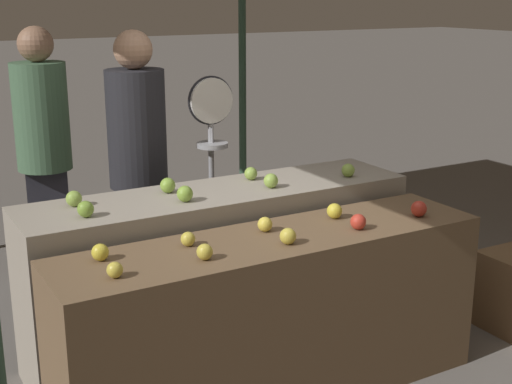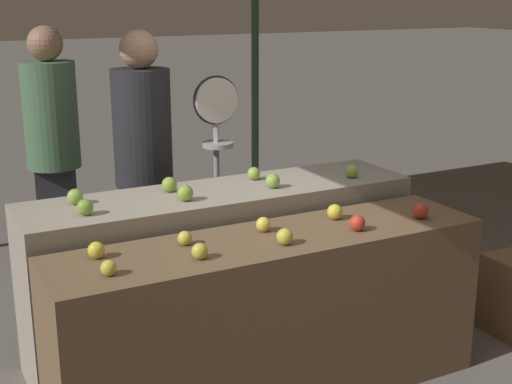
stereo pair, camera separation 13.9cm
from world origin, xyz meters
TOP-DOWN VIEW (x-y plane):
  - display_counter_front at (0.00, 0.00)m, footprint 2.25×0.55m
  - display_counter_back at (0.00, 0.60)m, footprint 2.25×0.55m
  - apple_front_0 at (-0.86, -0.11)m, footprint 0.07×0.07m
  - apple_front_1 at (-0.44, -0.11)m, footprint 0.08×0.08m
  - apple_front_2 at (0.00, -0.12)m, footprint 0.08×0.08m
  - apple_front_3 at (0.43, -0.11)m, footprint 0.08×0.08m
  - apple_front_4 at (0.85, -0.10)m, footprint 0.09×0.09m
  - apple_front_5 at (-0.85, 0.12)m, footprint 0.08×0.08m
  - apple_front_6 at (-0.43, 0.10)m, footprint 0.07×0.07m
  - apple_front_7 at (-0.00, 0.10)m, footprint 0.08×0.08m
  - apple_front_8 at (0.43, 0.10)m, footprint 0.08×0.08m
  - apple_back_0 at (-0.80, 0.49)m, footprint 0.08×0.08m
  - apple_back_1 at (-0.26, 0.49)m, footprint 0.09×0.09m
  - apple_back_2 at (0.28, 0.50)m, footprint 0.08×0.08m
  - apple_back_3 at (0.81, 0.49)m, footprint 0.08×0.08m
  - apple_back_4 at (-0.80, 0.70)m, footprint 0.08×0.08m
  - apple_back_5 at (-0.27, 0.70)m, footprint 0.09×0.09m
  - apple_back_6 at (0.27, 0.72)m, footprint 0.08×0.08m
  - produce_scale at (0.23, 1.17)m, footprint 0.31×0.20m
  - person_vendor_at_scale at (-0.20, 1.35)m, footprint 0.37×0.37m
  - person_customer_left at (-0.61, 2.10)m, footprint 0.44×0.44m

SIDE VIEW (x-z plane):
  - display_counter_front at x=0.00m, z-range 0.00..0.88m
  - display_counter_back at x=0.00m, z-range 0.00..0.97m
  - apple_front_6 at x=-0.43m, z-range 0.88..0.95m
  - apple_front_0 at x=-0.86m, z-range 0.88..0.95m
  - apple_front_1 at x=-0.44m, z-range 0.88..0.95m
  - apple_front_7 at x=0.00m, z-range 0.88..0.95m
  - apple_front_5 at x=-0.85m, z-range 0.88..0.96m
  - apple_front_2 at x=0.00m, z-range 0.88..0.96m
  - apple_front_3 at x=0.43m, z-range 0.88..0.96m
  - apple_front_8 at x=0.43m, z-range 0.88..0.96m
  - apple_front_4 at x=0.85m, z-range 0.88..0.96m
  - apple_back_6 at x=0.27m, z-range 0.97..1.05m
  - apple_back_3 at x=0.81m, z-range 0.97..1.05m
  - apple_back_0 at x=-0.80m, z-range 0.97..1.06m
  - apple_back_2 at x=0.28m, z-range 0.97..1.06m
  - apple_back_4 at x=-0.80m, z-range 0.97..1.06m
  - apple_back_5 at x=-0.27m, z-range 0.97..1.06m
  - apple_back_1 at x=-0.26m, z-range 0.97..1.06m
  - person_customer_left at x=-0.61m, z-range 0.15..1.98m
  - person_vendor_at_scale at x=-0.20m, z-range 0.15..1.98m
  - produce_scale at x=0.23m, z-range 0.36..1.91m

